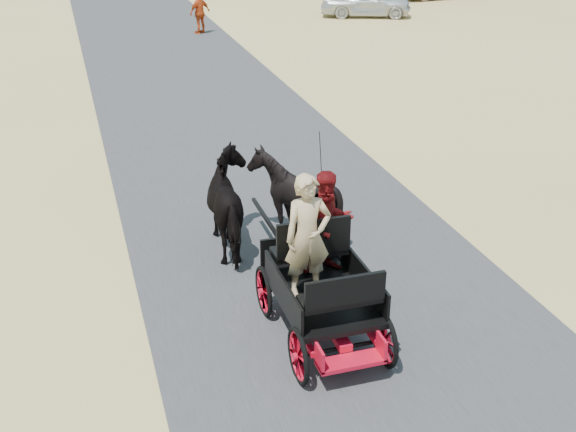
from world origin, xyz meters
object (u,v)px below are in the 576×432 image
object	(u,v)px
horse_right	(294,198)
car_a	(366,1)
horse_left	(234,205)
carriage	(321,314)
pedestrian	(200,12)

from	to	relation	value
horse_right	car_a	distance (m)	23.05
horse_left	horse_right	xyz separation A→B (m)	(1.10, 0.00, 0.00)
horse_right	car_a	xyz separation A→B (m)	(10.11, 20.71, -0.14)
carriage	car_a	distance (m)	26.00
car_a	horse_right	bearing A→B (deg)	174.66
carriage	pedestrian	distance (m)	22.24
car_a	carriage	bearing A→B (deg)	176.47
carriage	pedestrian	world-z (taller)	pedestrian
horse_left	horse_right	bearing A→B (deg)	-180.00
carriage	horse_right	size ratio (longest dim) A/B	1.41
horse_left	car_a	distance (m)	23.55
carriage	horse_left	distance (m)	3.09
horse_right	pedestrian	world-z (taller)	pedestrian
horse_left	horse_right	world-z (taller)	horse_right
horse_right	pedestrian	bearing A→B (deg)	-95.93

